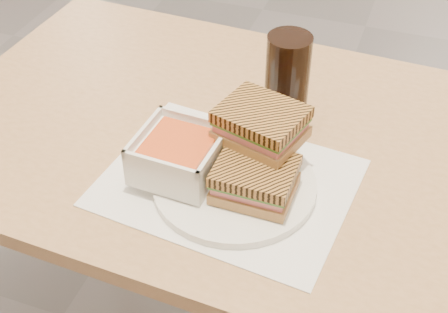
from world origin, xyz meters
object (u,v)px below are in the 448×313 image
(plate, at_px, (235,185))
(cola_glass, at_px, (287,79))
(panini_lower, at_px, (255,179))
(main_table, at_px, (263,189))
(soup_bowl, at_px, (179,156))

(plate, relative_size, cola_glass, 1.57)
(panini_lower, xyz_separation_m, cola_glass, (-0.01, 0.22, 0.04))
(main_table, height_order, plate, plate)
(plate, height_order, panini_lower, panini_lower)
(panini_lower, bearing_deg, soup_bowl, 176.23)
(plate, distance_m, soup_bowl, 0.10)
(main_table, height_order, cola_glass, cola_glass)
(plate, xyz_separation_m, panini_lower, (0.04, -0.01, 0.03))
(cola_glass, bearing_deg, plate, -96.48)
(plate, relative_size, panini_lower, 2.15)
(plate, distance_m, panini_lower, 0.05)
(main_table, distance_m, cola_glass, 0.21)
(main_table, relative_size, cola_glass, 7.49)
(soup_bowl, distance_m, panini_lower, 0.13)
(plate, bearing_deg, panini_lower, -20.35)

